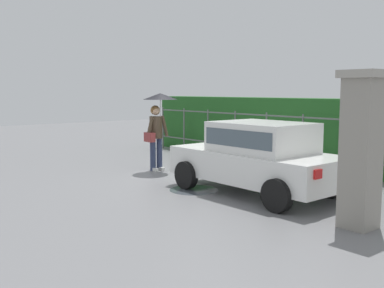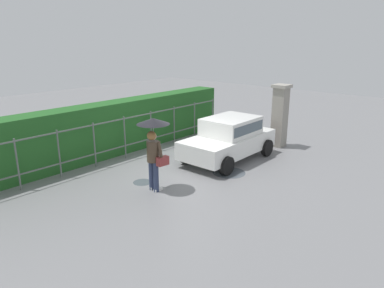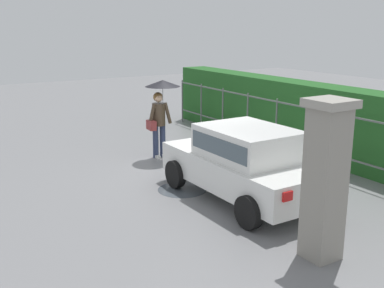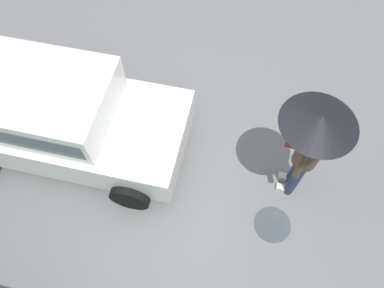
% 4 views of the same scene
% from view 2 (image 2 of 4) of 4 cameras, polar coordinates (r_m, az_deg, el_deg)
% --- Properties ---
extents(ground_plane, '(40.00, 40.00, 0.00)m').
position_cam_2_polar(ground_plane, '(11.71, -1.54, -4.20)').
color(ground_plane, slate).
extents(car, '(3.75, 1.89, 1.48)m').
position_cam_2_polar(car, '(12.64, 5.88, 1.11)').
color(car, white).
rests_on(car, ground).
extents(pedestrian, '(0.90, 0.90, 2.05)m').
position_cam_2_polar(pedestrian, '(9.87, -6.06, 0.57)').
color(pedestrian, '#2D3856').
rests_on(pedestrian, ground).
extents(gate_pillar, '(0.60, 0.60, 2.42)m').
position_cam_2_polar(gate_pillar, '(14.42, 13.66, 4.43)').
color(gate_pillar, gray).
rests_on(gate_pillar, ground).
extents(fence_section, '(10.05, 0.05, 1.50)m').
position_cam_2_polar(fence_section, '(12.92, -10.53, 1.36)').
color(fence_section, '#59605B').
rests_on(fence_section, ground).
extents(hedge_row, '(11.00, 0.90, 1.90)m').
position_cam_2_polar(hedge_row, '(13.48, -12.61, 2.41)').
color(hedge_row, '#235B23').
rests_on(hedge_row, ground).
extents(puddle_near, '(1.05, 1.05, 0.00)m').
position_cam_2_polar(puddle_near, '(11.60, 5.83, -4.49)').
color(puddle_near, '#4C545B').
rests_on(puddle_near, ground).
extents(puddle_far, '(0.56, 0.56, 0.00)m').
position_cam_2_polar(puddle_far, '(10.90, -7.80, -5.98)').
color(puddle_far, '#4C545B').
rests_on(puddle_far, ground).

